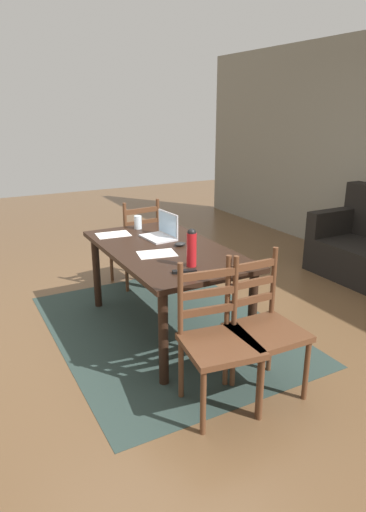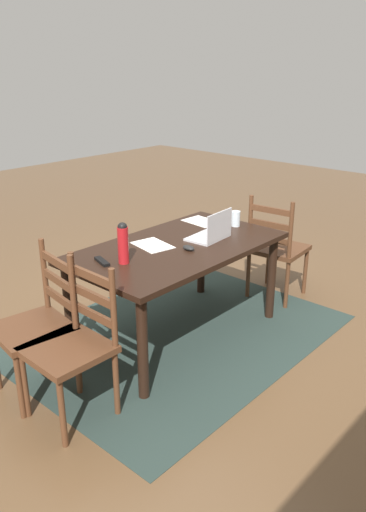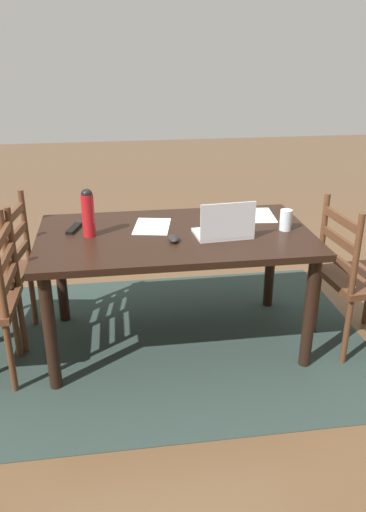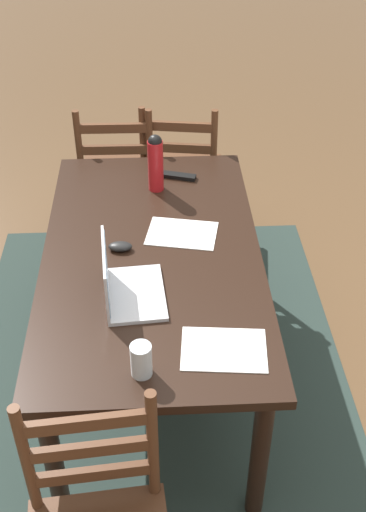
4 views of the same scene
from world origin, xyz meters
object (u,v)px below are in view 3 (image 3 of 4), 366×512
at_px(water_bottle, 88,212).
at_px(tv_remote, 74,229).
at_px(laptop, 225,228).
at_px(drinking_glass, 286,220).
at_px(dining_table, 175,247).
at_px(chair_left_far, 358,278).
at_px(computer_mouse, 174,239).

xyz_separation_m(water_bottle, tv_remote, (0.10, -0.11, -0.14)).
bearing_deg(laptop, drinking_glass, -169.79).
bearing_deg(drinking_glass, dining_table, -3.56).
relative_size(chair_left_far, computer_mouse, 9.50).
bearing_deg(computer_mouse, tv_remote, -22.23).
bearing_deg(chair_left_far, tv_remote, -10.82).
bearing_deg(drinking_glass, water_bottle, -3.39).
xyz_separation_m(dining_table, chair_left_far, (-1.10, 0.19, -0.19)).
bearing_deg(laptop, tv_remote, -16.06).
xyz_separation_m(dining_table, water_bottle, (0.50, -0.03, 0.24)).
relative_size(dining_table, water_bottle, 5.72).
relative_size(dining_table, tv_remote, 9.53).
bearing_deg(water_bottle, tv_remote, -48.96).
xyz_separation_m(laptop, computer_mouse, (0.30, 0.02, -0.04)).
height_order(laptop, tv_remote, laptop).
relative_size(laptop, tv_remote, 1.98).
bearing_deg(dining_table, chair_left_far, 170.43).
relative_size(dining_table, computer_mouse, 16.19).
bearing_deg(tv_remote, chair_left_far, 6.04).
distance_m(dining_table, laptop, 0.33).
bearing_deg(computer_mouse, drinking_glass, -169.53).
bearing_deg(chair_left_far, water_bottle, -7.59).
bearing_deg(water_bottle, computer_mouse, 161.52).
bearing_deg(tv_remote, laptop, 0.80).
relative_size(drinking_glass, computer_mouse, 1.26).
xyz_separation_m(dining_table, drinking_glass, (-0.66, 0.04, 0.15)).
relative_size(chair_left_far, laptop, 2.82).
bearing_deg(computer_mouse, dining_table, -97.60).
distance_m(laptop, water_bottle, 0.79).
xyz_separation_m(drinking_glass, tv_remote, (1.26, -0.18, -0.05)).
bearing_deg(drinking_glass, computer_mouse, 7.45).
distance_m(water_bottle, computer_mouse, 0.52).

